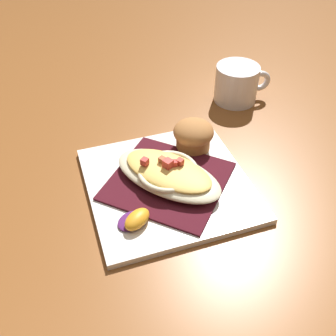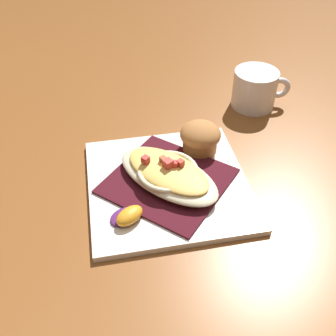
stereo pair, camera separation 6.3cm
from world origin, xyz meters
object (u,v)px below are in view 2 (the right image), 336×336
at_px(gratin_dish, 168,173).
at_px(orange_garnish, 128,216).
at_px(muffin, 200,137).
at_px(square_plate, 168,184).
at_px(coffee_mug, 255,91).

height_order(gratin_dish, orange_garnish, gratin_dish).
height_order(gratin_dish, muffin, muffin).
relative_size(square_plate, coffee_mug, 2.17).
height_order(gratin_dish, coffee_mug, coffee_mug).
xyz_separation_m(gratin_dish, coffee_mug, (-0.21, 0.22, 0.00)).
distance_m(muffin, orange_garnish, 0.20).
bearing_deg(orange_garnish, muffin, 135.60).
xyz_separation_m(orange_garnish, coffee_mug, (-0.29, 0.29, 0.02)).
height_order(muffin, orange_garnish, muffin).
xyz_separation_m(square_plate, gratin_dish, (-0.00, -0.00, 0.02)).
bearing_deg(coffee_mug, muffin, -46.47).
relative_size(gratin_dish, muffin, 2.87).
height_order(square_plate, muffin, muffin).
xyz_separation_m(square_plate, orange_garnish, (0.07, -0.07, 0.01)).
distance_m(gratin_dish, muffin, 0.10).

